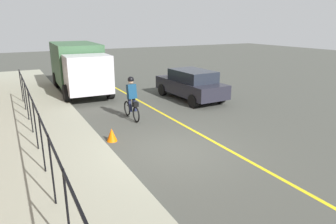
# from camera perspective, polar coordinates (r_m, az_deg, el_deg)

# --- Properties ---
(ground_plane) EXTENTS (80.00, 80.00, 0.00)m
(ground_plane) POSITION_cam_1_polar(r_m,az_deg,el_deg) (9.74, 1.05, -7.35)
(ground_plane) COLOR #43453E
(lane_line_centre) EXTENTS (36.00, 0.12, 0.01)m
(lane_line_centre) POSITION_cam_1_polar(r_m,az_deg,el_deg) (10.56, 8.68, -5.59)
(lane_line_centre) COLOR yellow
(lane_line_centre) RESTS_ON ground
(sidewalk) EXTENTS (40.00, 3.20, 0.15)m
(sidewalk) POSITION_cam_1_polar(r_m,az_deg,el_deg) (8.72, -19.19, -10.75)
(sidewalk) COLOR gray
(sidewalk) RESTS_ON ground
(iron_fence) EXTENTS (15.29, 0.04, 1.60)m
(iron_fence) POSITION_cam_1_polar(r_m,az_deg,el_deg) (9.16, -23.43, -1.51)
(iron_fence) COLOR black
(iron_fence) RESTS_ON sidewalk
(cyclist_lead) EXTENTS (1.71, 0.36, 1.83)m
(cyclist_lead) POSITION_cam_1_polar(r_m,az_deg,el_deg) (12.70, -6.84, 2.56)
(cyclist_lead) COLOR black
(cyclist_lead) RESTS_ON ground
(patrol_sedan) EXTENTS (4.47, 2.06, 1.58)m
(patrol_sedan) POSITION_cam_1_polar(r_m,az_deg,el_deg) (16.13, 4.32, 5.26)
(patrol_sedan) COLOR #21202B
(patrol_sedan) RESTS_ON ground
(box_truck_background) EXTENTS (6.80, 2.75, 2.78)m
(box_truck_background) POSITION_cam_1_polar(r_m,az_deg,el_deg) (18.58, -16.49, 8.38)
(box_truck_background) COLOR #355A3A
(box_truck_background) RESTS_ON ground
(traffic_cone_near) EXTENTS (0.36, 0.36, 0.46)m
(traffic_cone_near) POSITION_cam_1_polar(r_m,az_deg,el_deg) (10.63, -10.53, -4.23)
(traffic_cone_near) COLOR #EC6005
(traffic_cone_near) RESTS_ON ground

